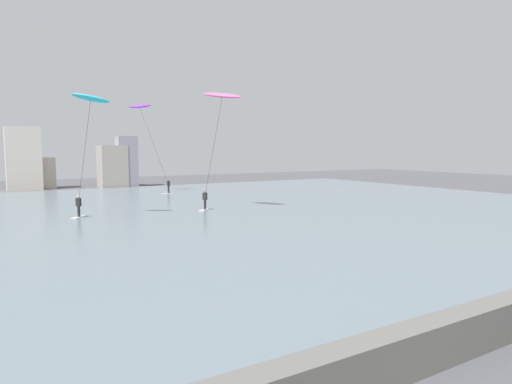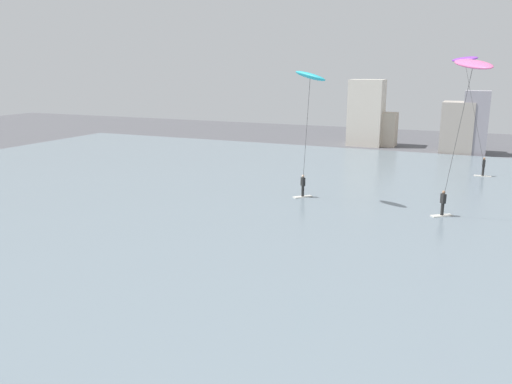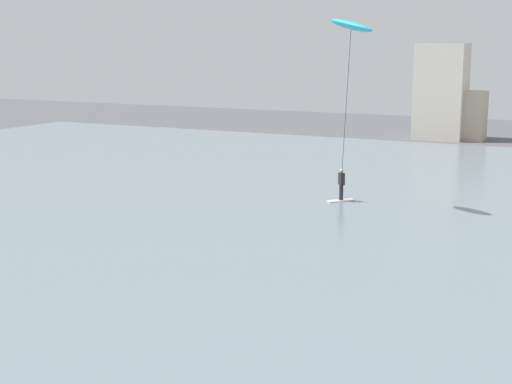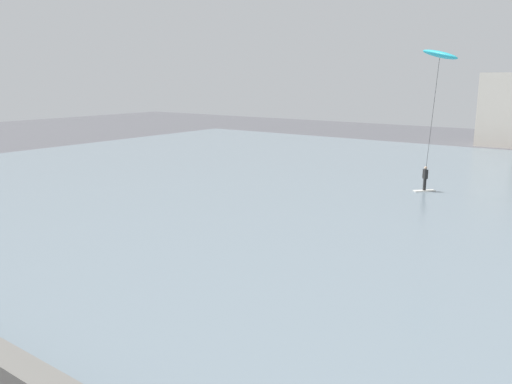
# 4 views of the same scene
# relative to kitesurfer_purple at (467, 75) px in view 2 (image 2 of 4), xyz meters

# --- Properties ---
(water_bay) EXTENTS (84.00, 52.00, 0.10)m
(water_bay) POSITION_rel_kitesurfer_purple_xyz_m (-7.24, -16.52, -8.59)
(water_bay) COLOR slate
(water_bay) RESTS_ON ground
(far_shore_buildings) EXTENTS (15.60, 5.04, 7.92)m
(far_shore_buildings) POSITION_rel_kitesurfer_purple_xyz_m (-6.17, 12.28, -5.35)
(far_shore_buildings) COLOR beige
(far_shore_buildings) RESTS_ON ground
(kitesurfer_purple) EXTENTS (4.41, 3.58, 10.24)m
(kitesurfer_purple) POSITION_rel_kitesurfer_purple_xyz_m (0.00, 0.00, 0.00)
(kitesurfer_purple) COLOR silver
(kitesurfer_purple) RESTS_ON water_bay
(kitesurfer_pink) EXTENTS (3.17, 3.58, 9.79)m
(kitesurfer_pink) POSITION_rel_kitesurfer_purple_xyz_m (0.86, -17.61, 0.04)
(kitesurfer_pink) COLOR silver
(kitesurfer_pink) RESTS_ON water_bay
(kitesurfer_cyan) EXTENTS (2.83, 3.00, 9.10)m
(kitesurfer_cyan) POSITION_rel_kitesurfer_purple_xyz_m (-9.02, -16.59, -1.05)
(kitesurfer_cyan) COLOR silver
(kitesurfer_cyan) RESTS_ON water_bay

